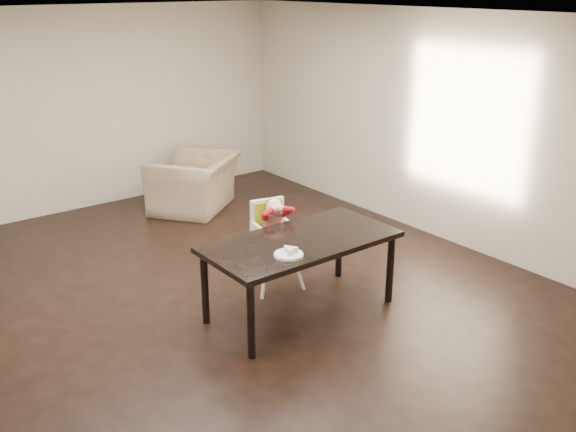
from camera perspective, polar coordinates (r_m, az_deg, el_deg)
The scene contains 6 objects.
ground at distance 6.50m, azimuth -5.87°, elevation -7.25°, with size 7.00×7.00×0.00m, color black.
room_walls at distance 5.88m, azimuth -6.52°, elevation 9.01°, with size 6.02×7.02×2.71m.
dining_table at distance 5.93m, azimuth 1.14°, elevation -2.78°, with size 1.80×0.90×0.75m.
high_chair at distance 6.48m, azimuth -1.42°, elevation -0.70°, with size 0.47×0.47×0.95m.
plate at distance 5.54m, azimuth 0.10°, elevation -3.31°, with size 0.33×0.33×0.07m.
armchair at distance 8.86m, azimuth -8.34°, elevation 3.73°, with size 1.15×0.75×1.00m, color tan.
Camera 1 is at (-2.98, -4.94, 2.99)m, focal length 40.00 mm.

